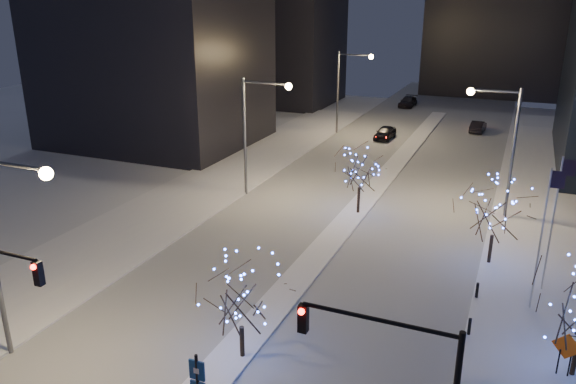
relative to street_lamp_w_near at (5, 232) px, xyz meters
The scene contains 20 objects.
road 34.80m from the street_lamp_w_near, 74.85° to the left, with size 20.00×130.00×0.02m, color #9CA2AA.
median 30.09m from the street_lamp_w_near, 72.30° to the left, with size 2.00×80.00×0.15m, color white.
east_sidewalk 30.63m from the street_lamp_w_near, 36.94° to the left, with size 10.00×90.00×0.15m, color white.
west_sidewalk 19.77m from the street_lamp_w_near, 105.71° to the left, with size 8.00×90.00×0.15m, color white.
filler_west_near 42.87m from the street_lamp_w_near, 116.64° to the left, with size 22.00×18.00×24.00m, color black.
filler_west_far 70.12m from the street_lamp_w_near, 104.09° to the left, with size 18.00×16.00×16.00m, color black.
street_lamp_w_near is the anchor object (origin of this frame).
street_lamp_w_mid 25.00m from the street_lamp_w_near, 90.00° to the left, with size 4.40×0.56×10.00m.
street_lamp_w_far 50.00m from the street_lamp_w_near, 90.00° to the left, with size 4.40×0.56×10.00m.
street_lamp_east 33.85m from the street_lamp_w_near, 55.81° to the left, with size 3.90×0.56×10.00m.
traffic_signal_east 17.99m from the street_lamp_w_near, ahead, with size 5.26×0.43×7.00m.
flagpoles 27.07m from the street_lamp_w_near, 34.36° to the left, with size 1.35×2.60×8.00m.
bollards 21.57m from the street_lamp_w_near, 22.69° to the left, with size 0.16×12.16×0.90m.
car_near 49.89m from the street_lamp_w_near, 83.88° to the left, with size 1.84×4.56×1.55m, color black.
car_mid 59.85m from the street_lamp_w_near, 75.19° to the left, with size 1.50×4.31×1.42m, color black.
car_far 71.72m from the street_lamp_w_near, 87.17° to the left, with size 2.13×5.25×1.52m, color black.
holiday_tree_median_near 10.76m from the street_lamp_w_near, 22.85° to the left, with size 4.18×4.18×4.84m.
holiday_tree_median_far 26.06m from the street_lamp_w_near, 69.13° to the left, with size 5.11×5.11×5.31m.
holiday_tree_plaza_far 27.30m from the street_lamp_w_near, 44.30° to the left, with size 5.18×5.18×5.60m.
construction_sign 25.30m from the street_lamp_w_near, 19.57° to the left, with size 1.26×0.40×2.14m.
Camera 1 is at (11.29, -13.96, 16.26)m, focal length 35.00 mm.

